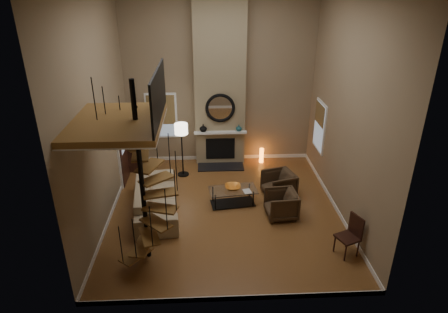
{
  "coord_description": "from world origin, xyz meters",
  "views": [
    {
      "loc": [
        -0.46,
        -8.89,
        5.71
      ],
      "look_at": [
        0.0,
        0.4,
        1.4
      ],
      "focal_mm": 31.21,
      "sensor_mm": 36.0,
      "label": 1
    }
  ],
  "objects_px": {
    "hutch": "(133,140)",
    "side_chair": "(351,234)",
    "armchair_near": "(281,184)",
    "accent_lamp": "(261,155)",
    "coffee_table": "(233,195)",
    "floor_lamp": "(181,133)",
    "armchair_far": "(284,204)",
    "sofa": "(156,197)"
  },
  "relations": [
    {
      "from": "floor_lamp",
      "to": "side_chair",
      "type": "relative_size",
      "value": 1.78
    },
    {
      "from": "armchair_near",
      "to": "side_chair",
      "type": "relative_size",
      "value": 0.86
    },
    {
      "from": "sofa",
      "to": "accent_lamp",
      "type": "relative_size",
      "value": 5.33
    },
    {
      "from": "hutch",
      "to": "sofa",
      "type": "distance_m",
      "value": 2.94
    },
    {
      "from": "accent_lamp",
      "to": "coffee_table",
      "type": "bearing_deg",
      "value": -113.72
    },
    {
      "from": "floor_lamp",
      "to": "accent_lamp",
      "type": "bearing_deg",
      "value": 16.97
    },
    {
      "from": "sofa",
      "to": "accent_lamp",
      "type": "distance_m",
      "value": 4.29
    },
    {
      "from": "hutch",
      "to": "armchair_near",
      "type": "relative_size",
      "value": 2.4
    },
    {
      "from": "armchair_near",
      "to": "coffee_table",
      "type": "bearing_deg",
      "value": -90.03
    },
    {
      "from": "coffee_table",
      "to": "armchair_near",
      "type": "bearing_deg",
      "value": 16.62
    },
    {
      "from": "hutch",
      "to": "floor_lamp",
      "type": "distance_m",
      "value": 1.8
    },
    {
      "from": "armchair_near",
      "to": "accent_lamp",
      "type": "xyz_separation_m",
      "value": [
        -0.26,
        2.19,
        -0.1
      ]
    },
    {
      "from": "hutch",
      "to": "coffee_table",
      "type": "bearing_deg",
      "value": -39.28
    },
    {
      "from": "armchair_near",
      "to": "hutch",
      "type": "bearing_deg",
      "value": -131.62
    },
    {
      "from": "hutch",
      "to": "floor_lamp",
      "type": "relative_size",
      "value": 1.15
    },
    {
      "from": "sofa",
      "to": "accent_lamp",
      "type": "bearing_deg",
      "value": -55.05
    },
    {
      "from": "coffee_table",
      "to": "hutch",
      "type": "bearing_deg",
      "value": 140.72
    },
    {
      "from": "coffee_table",
      "to": "accent_lamp",
      "type": "distance_m",
      "value": 2.85
    },
    {
      "from": "armchair_near",
      "to": "accent_lamp",
      "type": "bearing_deg",
      "value": 170.09
    },
    {
      "from": "coffee_table",
      "to": "floor_lamp",
      "type": "xyz_separation_m",
      "value": [
        -1.45,
        1.82,
        1.13
      ]
    },
    {
      "from": "sofa",
      "to": "side_chair",
      "type": "xyz_separation_m",
      "value": [
        4.55,
        -2.0,
        0.13
      ]
    },
    {
      "from": "sofa",
      "to": "floor_lamp",
      "type": "bearing_deg",
      "value": -23.41
    },
    {
      "from": "hutch",
      "to": "accent_lamp",
      "type": "relative_size",
      "value": 3.93
    },
    {
      "from": "floor_lamp",
      "to": "side_chair",
      "type": "distance_m",
      "value": 5.7
    },
    {
      "from": "sofa",
      "to": "armchair_near",
      "type": "relative_size",
      "value": 3.25
    },
    {
      "from": "hutch",
      "to": "armchair_far",
      "type": "distance_m",
      "value": 5.39
    },
    {
      "from": "armchair_near",
      "to": "side_chair",
      "type": "bearing_deg",
      "value": 5.39
    },
    {
      "from": "hutch",
      "to": "coffee_table",
      "type": "relative_size",
      "value": 1.44
    },
    {
      "from": "coffee_table",
      "to": "floor_lamp",
      "type": "height_order",
      "value": "floor_lamp"
    },
    {
      "from": "armchair_far",
      "to": "accent_lamp",
      "type": "distance_m",
      "value": 3.27
    },
    {
      "from": "hutch",
      "to": "floor_lamp",
      "type": "bearing_deg",
      "value": -22.84
    },
    {
      "from": "armchair_far",
      "to": "coffee_table",
      "type": "height_order",
      "value": "armchair_far"
    },
    {
      "from": "side_chair",
      "to": "armchair_far",
      "type": "bearing_deg",
      "value": 127.31
    },
    {
      "from": "sofa",
      "to": "armchair_near",
      "type": "distance_m",
      "value": 3.54
    },
    {
      "from": "armchair_near",
      "to": "coffee_table",
      "type": "height_order",
      "value": "armchair_near"
    },
    {
      "from": "hutch",
      "to": "side_chair",
      "type": "relative_size",
      "value": 2.05
    },
    {
      "from": "armchair_far",
      "to": "floor_lamp",
      "type": "distance_m",
      "value": 3.83
    },
    {
      "from": "accent_lamp",
      "to": "armchair_near",
      "type": "bearing_deg",
      "value": -83.26
    },
    {
      "from": "sofa",
      "to": "coffee_table",
      "type": "xyz_separation_m",
      "value": [
        2.07,
        0.22,
        -0.11
      ]
    },
    {
      "from": "armchair_far",
      "to": "floor_lamp",
      "type": "bearing_deg",
      "value": -137.03
    },
    {
      "from": "armchair_far",
      "to": "floor_lamp",
      "type": "xyz_separation_m",
      "value": [
        -2.73,
        2.47,
        1.06
      ]
    },
    {
      "from": "hutch",
      "to": "side_chair",
      "type": "xyz_separation_m",
      "value": [
        5.53,
        -4.72,
        -0.42
      ]
    }
  ]
}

